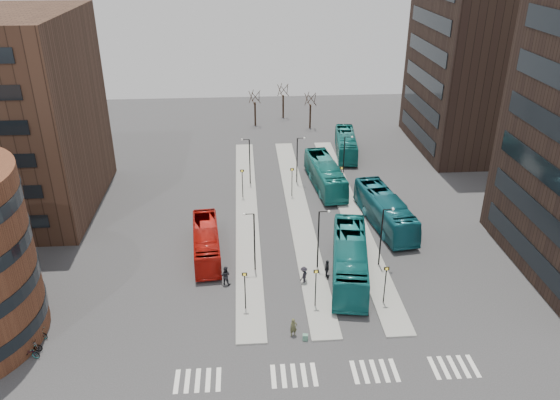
{
  "coord_description": "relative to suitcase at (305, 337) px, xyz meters",
  "views": [
    {
      "loc": [
        -4.18,
        -26.04,
        29.12
      ],
      "look_at": [
        -0.65,
        23.04,
        5.0
      ],
      "focal_mm": 35.0,
      "sensor_mm": 36.0,
      "label": 1
    }
  ],
  "objects": [
    {
      "name": "island_left",
      "position": [
        -4.27,
        22.2,
        -0.19
      ],
      "size": [
        2.5,
        45.0,
        0.15
      ],
      "primitive_type": "cube",
      "color": "gray",
      "rests_on": "ground"
    },
    {
      "name": "island_mid",
      "position": [
        1.73,
        22.2,
        -0.19
      ],
      "size": [
        2.5,
        45.0,
        0.15
      ],
      "primitive_type": "cube",
      "color": "gray",
      "rests_on": "ground"
    },
    {
      "name": "lamp_posts",
      "position": [
        2.37,
        20.2,
        3.32
      ],
      "size": [
        14.04,
        20.24,
        6.12
      ],
      "color": "black",
      "rests_on": "ground"
    },
    {
      "name": "crosswalk_stripes",
      "position": [
        1.48,
        -3.8,
        -0.25
      ],
      "size": [
        22.35,
        2.4,
        0.01
      ],
      "color": "silver",
      "rests_on": "ground"
    },
    {
      "name": "teal_bus_d",
      "position": [
        10.48,
        39.96,
        1.3
      ],
      "size": [
        3.91,
        11.44,
        3.12
      ],
      "primitive_type": "imported",
      "rotation": [
        0.0,
        0.0,
        -0.12
      ],
      "color": "#166E6B",
      "rests_on": "ground"
    },
    {
      "name": "island_right",
      "position": [
        7.73,
        22.2,
        -0.19
      ],
      "size": [
        2.5,
        45.0,
        0.15
      ],
      "primitive_type": "cube",
      "color": "gray",
      "rests_on": "ground"
    },
    {
      "name": "teal_bus_b",
      "position": [
        5.78,
        28.88,
        1.46
      ],
      "size": [
        4.0,
        12.54,
        3.43
      ],
      "primitive_type": "imported",
      "rotation": [
        0.0,
        0.0,
        0.09
      ],
      "color": "#16716C",
      "rests_on": "ground"
    },
    {
      "name": "sign_poles",
      "position": [
        1.33,
        15.2,
        2.15
      ],
      "size": [
        12.45,
        22.12,
        3.65
      ],
      "color": "black",
      "rests_on": "ground"
    },
    {
      "name": "traveller",
      "position": [
        -0.89,
        0.62,
        0.55
      ],
      "size": [
        0.65,
        0.49,
        1.61
      ],
      "primitive_type": "imported",
      "rotation": [
        0.0,
        0.0,
        0.18
      ],
      "color": "#4B4C2E",
      "rests_on": "ground"
    },
    {
      "name": "bicycle_mid",
      "position": [
        -21.27,
        0.18,
        0.27
      ],
      "size": [
        1.79,
        0.58,
        1.06
      ],
      "primitive_type": "imported",
      "rotation": [
        0.0,
        0.0,
        1.52
      ],
      "color": "gray",
      "rests_on": "ground"
    },
    {
      "name": "teal_bus_a",
      "position": [
        5.13,
        8.79,
        1.55
      ],
      "size": [
        5.23,
        13.36,
        3.63
      ],
      "primitive_type": "imported",
      "rotation": [
        0.0,
        0.0,
        -0.17
      ],
      "color": "#156869",
      "rests_on": "ground"
    },
    {
      "name": "commuter_b",
      "position": [
        3.01,
        8.64,
        0.65
      ],
      "size": [
        0.56,
        1.11,
        1.83
      ],
      "primitive_type": "imported",
      "rotation": [
        0.0,
        0.0,
        1.46
      ],
      "color": "black",
      "rests_on": "ground"
    },
    {
      "name": "commuter_c",
      "position": [
        0.74,
        7.8,
        0.62
      ],
      "size": [
        1.17,
        1.3,
        1.75
      ],
      "primitive_type": "imported",
      "rotation": [
        0.0,
        0.0,
        4.12
      ],
      "color": "black",
      "rests_on": "ground"
    },
    {
      "name": "commuter_a",
      "position": [
        -6.44,
        8.18,
        0.68
      ],
      "size": [
        1.09,
        0.97,
        1.89
      ],
      "primitive_type": "imported",
      "rotation": [
        0.0,
        0.0,
        2.82
      ],
      "color": "black",
      "rests_on": "ground"
    },
    {
      "name": "teal_bus_c",
      "position": [
        10.87,
        18.48,
        1.49
      ],
      "size": [
        4.6,
        12.86,
        3.5
      ],
      "primitive_type": "imported",
      "rotation": [
        0.0,
        0.0,
        0.13
      ],
      "color": "#145A66",
      "rests_on": "ground"
    },
    {
      "name": "bare_trees",
      "position": [
        2.4,
        54.87,
        2.46
      ],
      "size": [
        10.97,
        8.14,
        5.9
      ],
      "color": "black",
      "rests_on": "ground"
    },
    {
      "name": "suitcase",
      "position": [
        0.0,
        0.0,
        0.0
      ],
      "size": [
        0.48,
        0.41,
        0.52
      ],
      "primitive_type": "cube",
      "rotation": [
        0.0,
        0.0,
        -0.2
      ],
      "color": "#19468D",
      "rests_on": "ground"
    },
    {
      "name": "red_bus",
      "position": [
        -8.42,
        13.49,
        1.2
      ],
      "size": [
        3.3,
        10.62,
        2.91
      ],
      "primitive_type": "imported",
      "rotation": [
        0.0,
        0.0,
        0.08
      ],
      "color": "#B5150D",
      "rests_on": "ground"
    },
    {
      "name": "bicycle_far",
      "position": [
        -21.27,
        1.84,
        0.21
      ],
      "size": [
        1.91,
        1.26,
        0.95
      ],
      "primitive_type": "imported",
      "rotation": [
        0.0,
        0.0,
        1.19
      ],
      "color": "gray",
      "rests_on": "ground"
    },
    {
      "name": "tower_far",
      "position": [
        31.71,
        42.2,
        14.74
      ],
      "size": [
        20.12,
        20.0,
        30.0
      ],
      "color": "black",
      "rests_on": "ground"
    },
    {
      "name": "bicycle_near",
      "position": [
        -21.27,
        -0.47,
        0.24
      ],
      "size": [
        2.01,
        1.07,
        1.01
      ],
      "primitive_type": "imported",
      "rotation": [
        0.0,
        0.0,
        1.35
      ],
      "color": "gray",
      "rests_on": "ground"
    }
  ]
}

